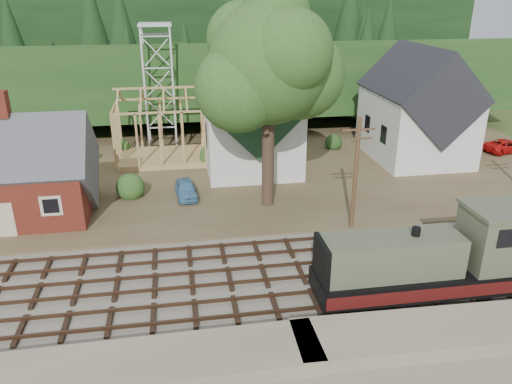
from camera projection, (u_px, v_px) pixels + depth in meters
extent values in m
plane|color=#384C1E|center=(265.00, 279.00, 28.79)|extent=(140.00, 140.00, 0.00)
cube|color=#726B5B|center=(265.00, 278.00, 28.76)|extent=(64.00, 11.00, 0.16)
cube|color=brown|center=(230.00, 172.00, 45.17)|extent=(64.00, 26.00, 0.30)
cube|color=#1E3F19|center=(210.00, 113.00, 67.14)|extent=(70.00, 28.96, 12.74)
cube|color=black|center=(202.00, 91.00, 81.76)|extent=(80.00, 20.00, 12.00)
cube|color=#551813|center=(18.00, 190.00, 35.60)|extent=(10.00, 7.00, 3.80)
cube|color=#4C4C51|center=(13.00, 165.00, 34.88)|extent=(10.80, 7.41, 7.41)
cube|color=#551813|center=(1.00, 104.00, 33.25)|extent=(0.90, 0.90, 1.80)
cube|color=beige|center=(5.00, 220.00, 32.65)|extent=(1.20, 0.06, 2.40)
cube|color=silver|center=(248.00, 129.00, 46.03)|extent=(8.00, 12.00, 6.40)
cube|color=#1C3E26|center=(248.00, 95.00, 44.81)|extent=(8.40, 12.96, 8.40)
cube|color=silver|center=(259.00, 84.00, 38.58)|extent=(2.40, 2.40, 4.00)
cone|color=#1C3E26|center=(259.00, 40.00, 37.33)|extent=(5.37, 5.37, 2.60)
cube|color=silver|center=(415.00, 125.00, 47.51)|extent=(8.00, 10.00, 6.40)
cube|color=black|center=(420.00, 91.00, 46.30)|extent=(8.40, 10.80, 8.40)
cube|color=tan|center=(163.00, 157.00, 47.77)|extent=(8.00, 6.00, 0.50)
cube|color=tan|center=(158.00, 88.00, 45.25)|extent=(8.00, 0.18, 0.18)
cube|color=silver|center=(145.00, 89.00, 49.59)|extent=(0.18, 0.18, 12.00)
cube|color=silver|center=(173.00, 88.00, 50.00)|extent=(0.18, 0.18, 12.00)
cube|color=silver|center=(146.00, 84.00, 52.14)|extent=(0.18, 0.18, 12.00)
cube|color=silver|center=(173.00, 83.00, 52.56)|extent=(0.18, 0.18, 12.00)
cube|color=silver|center=(155.00, 24.00, 48.80)|extent=(3.20, 3.20, 0.25)
cylinder|color=#38281E|center=(268.00, 154.00, 36.59)|extent=(0.90, 0.90, 8.00)
sphere|color=#2A5620|center=(269.00, 64.00, 34.13)|extent=(8.40, 8.40, 8.40)
sphere|color=#2A5620|center=(300.00, 75.00, 35.79)|extent=(6.40, 6.40, 6.40)
sphere|color=#2A5620|center=(239.00, 89.00, 33.64)|extent=(6.00, 6.00, 6.00)
cylinder|color=#4C331E|center=(355.00, 177.00, 33.07)|extent=(0.28, 0.28, 8.00)
cube|color=#4C331E|center=(359.00, 130.00, 31.86)|extent=(2.20, 0.12, 0.12)
cube|color=#4C331E|center=(358.00, 139.00, 32.08)|extent=(1.80, 0.12, 0.12)
cube|color=black|center=(425.00, 290.00, 27.17)|extent=(12.18, 2.54, 0.36)
cube|color=black|center=(427.00, 278.00, 26.89)|extent=(12.18, 2.94, 1.12)
cube|color=#4E553D|center=(391.00, 255.00, 25.94)|extent=(7.31, 2.33, 2.13)
cube|color=#4E553D|center=(500.00, 237.00, 26.64)|extent=(3.65, 2.84, 3.25)
cube|color=#4E553D|center=(506.00, 208.00, 26.01)|extent=(3.86, 3.05, 0.20)
cube|color=#4D1210|center=(441.00, 294.00, 25.53)|extent=(12.18, 0.04, 0.71)
cube|color=#4D1210|center=(415.00, 264.00, 28.25)|extent=(12.18, 0.04, 0.71)
cylinder|color=black|center=(416.00, 234.00, 25.68)|extent=(0.45, 0.45, 0.71)
imported|color=#5B96C3|center=(186.00, 189.00, 39.16)|extent=(1.85, 3.96, 1.31)
imported|color=red|center=(506.00, 146.00, 49.96)|extent=(4.97, 3.02, 1.29)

